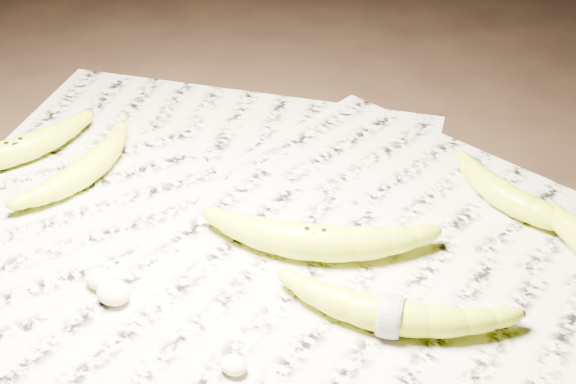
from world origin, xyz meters
The scene contains 11 objects.
ground centered at (0.00, 0.00, 0.00)m, with size 3.00×3.00×0.00m, color black.
newspaper_patch centered at (-0.03, -0.02, 0.00)m, with size 0.90×0.70×0.01m, color #B7AF9D.
banana_left_a centered at (-0.38, -0.01, 0.03)m, with size 0.20×0.06×0.03m, color #BADC1B, non-canonical shape.
banana_left_b centered at (-0.27, 0.00, 0.02)m, with size 0.17×0.05×0.03m, color #BADC1B, non-canonical shape.
banana_center centered at (0.03, 0.01, 0.03)m, with size 0.22×0.06×0.04m, color #BADC1B, non-canonical shape.
banana_taped centered at (0.14, -0.04, 0.03)m, with size 0.21×0.06×0.03m, color #BADC1B, non-canonical shape.
banana_upper_a centered at (0.18, 0.20, 0.02)m, with size 0.17×0.05×0.03m, color #BADC1B, non-canonical shape.
measuring_tape centered at (0.14, -0.04, 0.03)m, with size 0.04×0.04×0.00m, color white.
flesh_chunk_a centered at (-0.14, -0.14, 0.02)m, with size 0.03×0.03×0.02m, color beige.
flesh_chunk_b centered at (-0.11, -0.15, 0.02)m, with size 0.04×0.03×0.02m, color beige.
flesh_chunk_c centered at (0.04, -0.16, 0.02)m, with size 0.03×0.02×0.02m, color beige.
Camera 1 is at (0.33, -0.56, 0.56)m, focal length 50.00 mm.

